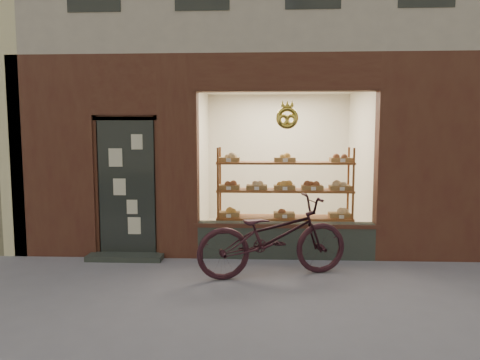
{
  "coord_description": "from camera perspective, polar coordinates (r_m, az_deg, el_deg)",
  "views": [
    {
      "loc": [
        0.05,
        -4.4,
        1.87
      ],
      "look_at": [
        -0.25,
        2.0,
        1.22
      ],
      "focal_mm": 32.0,
      "sensor_mm": 36.0,
      "label": 1
    }
  ],
  "objects": [
    {
      "name": "bicycle",
      "position": [
        5.79,
        4.42,
        -7.52
      ],
      "size": [
        2.18,
        1.24,
        1.08
      ],
      "primitive_type": "imported",
      "rotation": [
        0.0,
        0.0,
        1.84
      ],
      "color": "black",
      "rests_on": "ground"
    },
    {
      "name": "display_shelf",
      "position": [
        7.03,
        5.92,
        -2.57
      ],
      "size": [
        2.2,
        0.45,
        1.7
      ],
      "color": "brown",
      "rests_on": "ground"
    },
    {
      "name": "ground",
      "position": [
        4.78,
        1.96,
        -17.28
      ],
      "size": [
        90.0,
        90.0,
        0.0
      ],
      "primitive_type": "plane",
      "color": "slate"
    }
  ]
}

